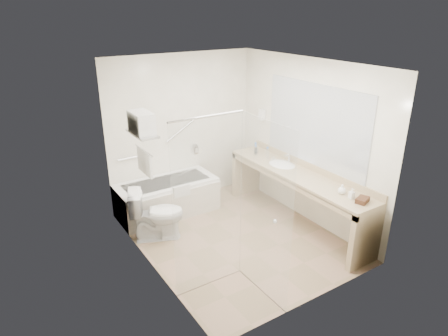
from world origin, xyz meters
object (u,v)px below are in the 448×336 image
bathtub (167,197)px  toilet (157,214)px  amenity_basket (362,200)px  water_bottle_left (256,151)px  vanity_counter (297,186)px

bathtub → toilet: bearing=-125.7°
amenity_basket → water_bottle_left: 2.11m
bathtub → amenity_basket: 3.05m
amenity_basket → water_bottle_left: water_bottle_left is taller
bathtub → vanity_counter: vanity_counter is taller
bathtub → vanity_counter: (1.52, -1.39, 0.36)m
vanity_counter → amenity_basket: size_ratio=14.20×
vanity_counter → water_bottle_left: water_bottle_left is taller
vanity_counter → amenity_basket: vanity_counter is taller
toilet → bathtub: bearing=-13.3°
amenity_basket → water_bottle_left: size_ratio=1.05×
water_bottle_left → amenity_basket: bearing=-87.0°
vanity_counter → toilet: vanity_counter is taller
vanity_counter → water_bottle_left: bearing=95.1°
water_bottle_left → bathtub: bearing=162.7°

